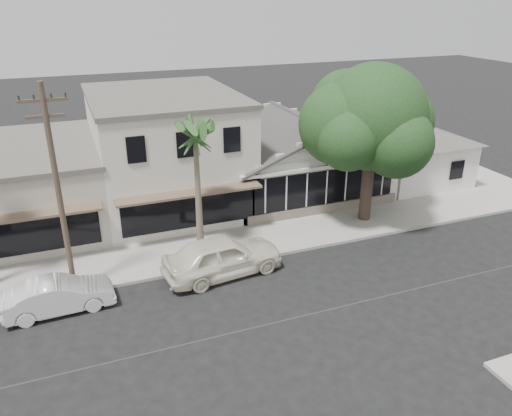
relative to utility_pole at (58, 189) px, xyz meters
name	(u,v)px	position (x,y,z in m)	size (l,w,h in m)	color
ground	(315,313)	(9.00, -5.20, -4.79)	(140.00, 140.00, 0.00)	black
sidewalk_north	(96,269)	(1.00, 1.55, -4.71)	(90.00, 3.50, 0.15)	#9E9991
corner_shop	(296,153)	(14.00, 7.27, -2.17)	(10.40, 8.60, 5.10)	white
side_cottage	(411,160)	(22.20, 6.30, -3.29)	(6.00, 6.00, 3.00)	white
row_building_near	(167,153)	(6.00, 8.30, -1.54)	(8.00, 10.00, 6.50)	silver
row_building_midnear	(3,191)	(-3.00, 8.30, -2.69)	(10.00, 10.00, 4.20)	#B2AD9F
utility_pole	(58,189)	(0.00, 0.00, 0.00)	(1.80, 0.24, 9.00)	brown
car_0	(223,256)	(6.45, -0.91, -3.85)	(2.21, 5.50, 1.87)	white
car_1	(59,295)	(-0.61, -1.24, -4.08)	(1.50, 4.30, 1.42)	white
shade_tree	(369,120)	(15.64, 2.01, 0.99)	(7.91, 7.15, 8.78)	#443429
palm_east	(195,134)	(6.02, 1.32, 1.34)	(3.19, 3.19, 7.21)	#726651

